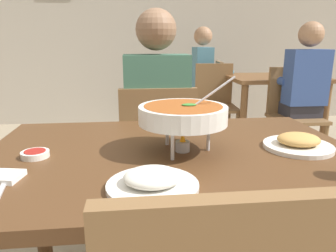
{
  "coord_description": "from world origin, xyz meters",
  "views": [
    {
      "loc": [
        -0.13,
        -1.04,
        1.14
      ],
      "look_at": [
        0.0,
        0.15,
        0.82
      ],
      "focal_mm": 34.04,
      "sensor_mm": 36.0,
      "label": 1
    }
  ],
  "objects_px": {
    "chair_bg_left": "(210,93)",
    "chair_bg_right": "(215,100)",
    "patron_bg_left": "(205,74)",
    "curry_bowl": "(183,115)",
    "rice_plate": "(153,182)",
    "dining_table_far": "(273,89)",
    "sauce_dish": "(35,154)",
    "chair_diner_main": "(157,152)",
    "dining_table_main": "(173,180)",
    "diner_main": "(156,111)",
    "chair_bg_middle": "(292,109)",
    "patron_bg_middle": "(303,85)",
    "appetizer_plate": "(298,143)"
  },
  "relations": [
    {
      "from": "rice_plate",
      "to": "chair_bg_right",
      "type": "height_order",
      "value": "chair_bg_right"
    },
    {
      "from": "dining_table_far",
      "to": "dining_table_main",
      "type": "bearing_deg",
      "value": -121.21
    },
    {
      "from": "chair_diner_main",
      "to": "sauce_dish",
      "type": "distance_m",
      "value": 0.91
    },
    {
      "from": "rice_plate",
      "to": "dining_table_far",
      "type": "distance_m",
      "value": 3.01
    },
    {
      "from": "curry_bowl",
      "to": "dining_table_far",
      "type": "xyz_separation_m",
      "value": [
        1.37,
        2.33,
        -0.27
      ]
    },
    {
      "from": "dining_table_main",
      "to": "chair_bg_right",
      "type": "xyz_separation_m",
      "value": [
        0.77,
        2.38,
        -0.15
      ]
    },
    {
      "from": "dining_table_main",
      "to": "sauce_dish",
      "type": "distance_m",
      "value": 0.47
    },
    {
      "from": "curry_bowl",
      "to": "patron_bg_left",
      "type": "xyz_separation_m",
      "value": [
        0.73,
        2.84,
        -0.15
      ]
    },
    {
      "from": "dining_table_main",
      "to": "chair_diner_main",
      "type": "height_order",
      "value": "chair_diner_main"
    },
    {
      "from": "chair_bg_left",
      "to": "chair_bg_right",
      "type": "xyz_separation_m",
      "value": [
        -0.05,
        -0.47,
        0.0
      ]
    },
    {
      "from": "sauce_dish",
      "to": "patron_bg_left",
      "type": "bearing_deg",
      "value": 66.88
    },
    {
      "from": "diner_main",
      "to": "appetizer_plate",
      "type": "distance_m",
      "value": 0.91
    },
    {
      "from": "dining_table_far",
      "to": "chair_bg_left",
      "type": "height_order",
      "value": "chair_bg_left"
    },
    {
      "from": "chair_diner_main",
      "to": "dining_table_main",
      "type": "bearing_deg",
      "value": -90.0
    },
    {
      "from": "chair_diner_main",
      "to": "patron_bg_middle",
      "type": "relative_size",
      "value": 0.69
    },
    {
      "from": "dining_table_main",
      "to": "chair_bg_middle",
      "type": "bearing_deg",
      "value": 52.5
    },
    {
      "from": "chair_bg_left",
      "to": "patron_bg_left",
      "type": "xyz_separation_m",
      "value": [
        -0.07,
        -0.01,
        0.24
      ]
    },
    {
      "from": "diner_main",
      "to": "chair_diner_main",
      "type": "bearing_deg",
      "value": -90.0
    },
    {
      "from": "patron_bg_left",
      "to": "chair_bg_middle",
      "type": "bearing_deg",
      "value": -58.38
    },
    {
      "from": "chair_diner_main",
      "to": "chair_bg_middle",
      "type": "distance_m",
      "value": 1.76
    },
    {
      "from": "chair_bg_middle",
      "to": "patron_bg_left",
      "type": "distance_m",
      "value": 1.23
    },
    {
      "from": "rice_plate",
      "to": "chair_bg_right",
      "type": "relative_size",
      "value": 0.27
    },
    {
      "from": "curry_bowl",
      "to": "chair_diner_main",
      "type": "bearing_deg",
      "value": 92.6
    },
    {
      "from": "chair_bg_right",
      "to": "chair_bg_left",
      "type": "bearing_deg",
      "value": 83.51
    },
    {
      "from": "dining_table_main",
      "to": "curry_bowl",
      "type": "relative_size",
      "value": 3.89
    },
    {
      "from": "dining_table_main",
      "to": "patron_bg_left",
      "type": "distance_m",
      "value": 2.94
    },
    {
      "from": "dining_table_main",
      "to": "curry_bowl",
      "type": "height_order",
      "value": "curry_bowl"
    },
    {
      "from": "chair_diner_main",
      "to": "chair_bg_left",
      "type": "relative_size",
      "value": 1.0
    },
    {
      "from": "curry_bowl",
      "to": "chair_bg_middle",
      "type": "distance_m",
      "value": 2.3
    },
    {
      "from": "rice_plate",
      "to": "chair_bg_middle",
      "type": "xyz_separation_m",
      "value": [
        1.48,
        2.1,
        -0.28
      ]
    },
    {
      "from": "chair_diner_main",
      "to": "chair_bg_left",
      "type": "xyz_separation_m",
      "value": [
        0.83,
        2.12,
        0.0
      ]
    },
    {
      "from": "patron_bg_middle",
      "to": "curry_bowl",
      "type": "bearing_deg",
      "value": -128.6
    },
    {
      "from": "curry_bowl",
      "to": "rice_plate",
      "type": "height_order",
      "value": "curry_bowl"
    },
    {
      "from": "chair_diner_main",
      "to": "patron_bg_left",
      "type": "xyz_separation_m",
      "value": [
        0.76,
        2.11,
        0.24
      ]
    },
    {
      "from": "appetizer_plate",
      "to": "chair_bg_right",
      "type": "bearing_deg",
      "value": 82.24
    },
    {
      "from": "rice_plate",
      "to": "patron_bg_middle",
      "type": "height_order",
      "value": "patron_bg_middle"
    },
    {
      "from": "diner_main",
      "to": "patron_bg_left",
      "type": "relative_size",
      "value": 1.0
    },
    {
      "from": "dining_table_far",
      "to": "sauce_dish",
      "type": "bearing_deg",
      "value": -128.61
    },
    {
      "from": "sauce_dish",
      "to": "curry_bowl",
      "type": "bearing_deg",
      "value": 0.53
    },
    {
      "from": "chair_bg_left",
      "to": "chair_bg_right",
      "type": "height_order",
      "value": "same"
    },
    {
      "from": "sauce_dish",
      "to": "patron_bg_left",
      "type": "xyz_separation_m",
      "value": [
        1.22,
        2.85,
        -0.04
      ]
    },
    {
      "from": "dining_table_main",
      "to": "diner_main",
      "type": "relative_size",
      "value": 0.99
    },
    {
      "from": "rice_plate",
      "to": "patron_bg_middle",
      "type": "distance_m",
      "value": 2.56
    },
    {
      "from": "chair_diner_main",
      "to": "dining_table_far",
      "type": "xyz_separation_m",
      "value": [
        1.41,
        1.59,
        0.12
      ]
    },
    {
      "from": "sauce_dish",
      "to": "chair_bg_right",
      "type": "bearing_deg",
      "value": 62.74
    },
    {
      "from": "patron_bg_middle",
      "to": "patron_bg_left",
      "type": "bearing_deg",
      "value": 122.69
    },
    {
      "from": "appetizer_plate",
      "to": "chair_bg_middle",
      "type": "bearing_deg",
      "value": 62.77
    },
    {
      "from": "dining_table_far",
      "to": "chair_bg_left",
      "type": "xyz_separation_m",
      "value": [
        -0.58,
        0.53,
        -0.12
      ]
    },
    {
      "from": "chair_diner_main",
      "to": "appetizer_plate",
      "type": "relative_size",
      "value": 3.75
    },
    {
      "from": "chair_diner_main",
      "to": "chair_bg_middle",
      "type": "bearing_deg",
      "value": 37.84
    }
  ]
}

